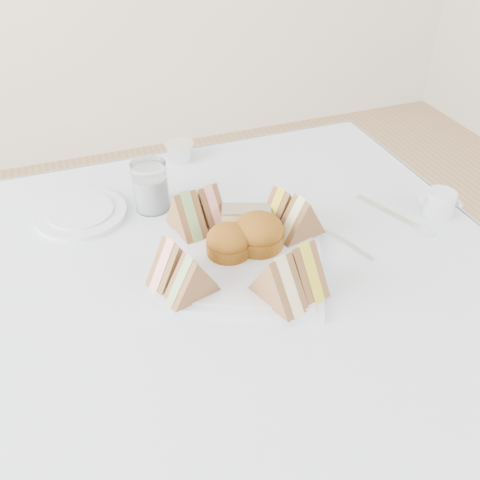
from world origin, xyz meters
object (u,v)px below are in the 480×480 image
object	(u,v)px
serving_plate	(240,258)
table	(247,392)
creamer_jug	(440,203)
water_glass	(150,186)

from	to	relation	value
serving_plate	table	bearing A→B (deg)	-52.62
serving_plate	creamer_jug	bearing A→B (deg)	24.81
water_glass	creamer_jug	xyz separation A→B (m)	(0.57, -0.24, -0.03)
table	water_glass	distance (m)	0.52
serving_plate	water_glass	size ratio (longest dim) A/B	2.81
creamer_jug	table	bearing A→B (deg)	-159.06
table	creamer_jug	size ratio (longest dim) A/B	14.46
table	serving_plate	xyz separation A→B (m)	(-0.01, 0.03, 0.38)
table	water_glass	xyz separation A→B (m)	(-0.12, 0.27, 0.43)
water_glass	creamer_jug	distance (m)	0.62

